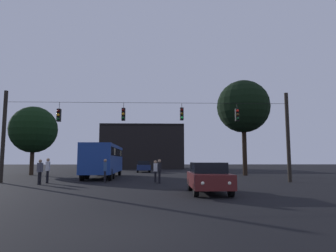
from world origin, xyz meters
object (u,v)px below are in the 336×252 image
at_px(pedestrian_crossing_center, 159,170).
at_px(pedestrian_trailing, 48,169).
at_px(city_bus, 104,158).
at_px(tree_behind_building, 34,130).
at_px(pedestrian_crossing_left, 40,170).
at_px(car_near_right, 208,177).
at_px(tree_left_silhouette, 243,107).
at_px(car_far_left, 144,166).
at_px(pedestrian_crossing_right, 105,169).
at_px(pedestrian_near_bus, 155,170).

xyz_separation_m(pedestrian_crossing_center, pedestrian_trailing, (-8.01, 0.47, 0.06)).
distance_m(city_bus, pedestrian_trailing, 7.33).
bearing_deg(tree_behind_building, pedestrian_crossing_left, -65.44).
xyz_separation_m(car_near_right, tree_left_silhouette, (6.87, 16.95, 6.68)).
relative_size(car_far_left, pedestrian_crossing_left, 2.62).
bearing_deg(pedestrian_trailing, pedestrian_crossing_right, -1.49).
distance_m(pedestrian_trailing, tree_behind_building, 13.85).
bearing_deg(pedestrian_crossing_right, tree_left_silhouette, 37.74).
relative_size(pedestrian_crossing_left, pedestrian_near_bus, 1.04).
distance_m(car_far_left, pedestrian_crossing_left, 21.39).
bearing_deg(pedestrian_trailing, pedestrian_crossing_left, -92.76).
bearing_deg(car_far_left, pedestrian_crossing_right, -95.48).
bearing_deg(car_far_left, tree_behind_building, -148.12).
distance_m(car_far_left, pedestrian_crossing_center, 19.84).
distance_m(city_bus, pedestrian_crossing_center, 8.91).
height_order(tree_left_silhouette, tree_behind_building, tree_left_silhouette).
height_order(car_far_left, pedestrian_trailing, pedestrian_trailing).
height_order(car_far_left, pedestrian_crossing_left, pedestrian_crossing_left).
bearing_deg(pedestrian_crossing_left, pedestrian_crossing_center, 5.62).
bearing_deg(pedestrian_crossing_right, car_far_left, 84.52).
distance_m(car_far_left, tree_behind_building, 14.75).
bearing_deg(tree_behind_building, tree_left_silhouette, -4.20).
height_order(city_bus, pedestrian_crossing_left, city_bus).
distance_m(pedestrian_crossing_right, pedestrian_trailing, 4.11).
bearing_deg(pedestrian_crossing_right, pedestrian_crossing_left, -164.49).
relative_size(pedestrian_crossing_center, tree_behind_building, 0.22).
height_order(car_far_left, tree_behind_building, tree_behind_building).
xyz_separation_m(pedestrian_crossing_left, pedestrian_crossing_right, (4.17, 1.16, 0.02)).
xyz_separation_m(pedestrian_crossing_center, pedestrian_near_bus, (-0.30, 1.02, -0.04)).
bearing_deg(pedestrian_crossing_center, car_far_left, 95.93).
relative_size(pedestrian_crossing_right, pedestrian_near_bus, 1.06).
height_order(car_near_right, tree_behind_building, tree_behind_building).
bearing_deg(tree_left_silhouette, tree_behind_building, 175.80).
bearing_deg(car_near_right, pedestrian_crossing_left, 151.89).
bearing_deg(pedestrian_crossing_center, car_near_right, -69.43).
height_order(pedestrian_crossing_right, tree_behind_building, tree_behind_building).
height_order(city_bus, pedestrian_near_bus, city_bus).
xyz_separation_m(car_far_left, pedestrian_near_bus, (1.75, -18.71, 0.12)).
bearing_deg(car_far_left, pedestrian_trailing, -107.21).
bearing_deg(car_near_right, pedestrian_crossing_right, 133.03).
bearing_deg(tree_behind_building, car_far_left, 31.88).
distance_m(car_near_right, pedestrian_crossing_left, 11.87).
distance_m(tree_left_silhouette, tree_behind_building, 23.50).
relative_size(pedestrian_crossing_center, tree_left_silhouette, 0.16).
distance_m(city_bus, car_near_right, 15.59).
xyz_separation_m(pedestrian_crossing_center, pedestrian_crossing_right, (-3.91, 0.36, 0.02)).
relative_size(pedestrian_crossing_right, tree_left_silhouette, 0.17).
relative_size(pedestrian_crossing_right, tree_behind_building, 0.23).
height_order(pedestrian_crossing_center, pedestrian_crossing_right, pedestrian_crossing_right).
relative_size(car_far_left, pedestrian_near_bus, 2.72).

